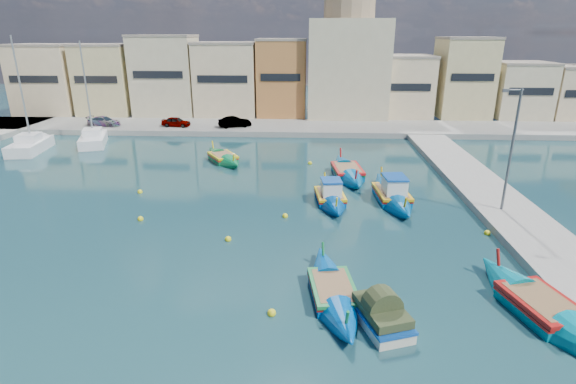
% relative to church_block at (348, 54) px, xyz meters
% --- Properties ---
extents(ground, '(160.00, 160.00, 0.00)m').
position_rel_church_block_xyz_m(ground, '(-10.00, -40.00, -8.41)').
color(ground, '#13323A').
rests_on(ground, ground).
extents(east_quay, '(4.00, 70.00, 0.50)m').
position_rel_church_block_xyz_m(east_quay, '(8.00, -40.00, -8.16)').
color(east_quay, gray).
rests_on(east_quay, ground).
extents(north_quay, '(80.00, 8.00, 0.60)m').
position_rel_church_block_xyz_m(north_quay, '(-10.00, -8.00, -8.11)').
color(north_quay, gray).
rests_on(north_quay, ground).
extents(north_townhouses, '(83.20, 7.87, 10.19)m').
position_rel_church_block_xyz_m(north_townhouses, '(-3.32, -0.64, -3.41)').
color(north_townhouses, beige).
rests_on(north_townhouses, ground).
extents(church_block, '(10.00, 10.00, 19.10)m').
position_rel_church_block_xyz_m(church_block, '(0.00, 0.00, 0.00)').
color(church_block, '#C5B893').
rests_on(church_block, ground).
extents(quay_street_lamp, '(1.18, 0.16, 8.00)m').
position_rel_church_block_xyz_m(quay_street_lamp, '(7.44, -34.00, -4.07)').
color(quay_street_lamp, '#595B60').
rests_on(quay_street_lamp, ground).
extents(parked_cars, '(19.53, 2.47, 1.23)m').
position_rel_church_block_xyz_m(parked_cars, '(-21.27, -9.50, -7.23)').
color(parked_cars, '#4C1919').
rests_on(parked_cars, north_quay).
extents(luzzu_turquoise_cabin, '(2.70, 9.21, 2.92)m').
position_rel_church_block_xyz_m(luzzu_turquoise_cabin, '(1.08, -31.38, -8.06)').
color(luzzu_turquoise_cabin, '#00579F').
rests_on(luzzu_turquoise_cabin, ground).
extents(luzzu_blue_cabin, '(2.62, 7.52, 2.61)m').
position_rel_church_block_xyz_m(luzzu_blue_cabin, '(-3.21, -31.88, -8.09)').
color(luzzu_blue_cabin, '#00499D').
rests_on(luzzu_blue_cabin, ground).
extents(luzzu_cyan_mid, '(3.17, 9.15, 2.65)m').
position_rel_church_block_xyz_m(luzzu_cyan_mid, '(-1.58, -25.88, -8.13)').
color(luzzu_cyan_mid, '#005B98').
rests_on(luzzu_cyan_mid, ground).
extents(luzzu_green, '(5.42, 7.20, 2.30)m').
position_rel_church_block_xyz_m(luzzu_green, '(-12.52, -21.99, -8.16)').
color(luzzu_green, '#0A713E').
rests_on(luzzu_green, ground).
extents(luzzu_blue_south, '(2.86, 8.07, 2.28)m').
position_rel_church_block_xyz_m(luzzu_blue_south, '(-3.52, -43.82, -8.17)').
color(luzzu_blue_south, '#0052AB').
rests_on(luzzu_blue_south, ground).
extents(luzzu_cyan_south, '(4.14, 8.62, 2.60)m').
position_rel_church_block_xyz_m(luzzu_cyan_south, '(5.00, -44.67, -8.13)').
color(luzzu_cyan_south, '#008099').
rests_on(luzzu_cyan_south, ground).
extents(tender_near, '(2.43, 3.27, 1.44)m').
position_rel_church_block_xyz_m(tender_near, '(-1.71, -45.76, -7.96)').
color(tender_near, beige).
rests_on(tender_near, ground).
extents(yacht_north, '(4.99, 8.62, 11.10)m').
position_rel_church_block_xyz_m(yacht_north, '(-27.77, -14.65, -7.97)').
color(yacht_north, white).
rests_on(yacht_north, ground).
extents(yacht_midnorth, '(3.74, 8.53, 11.70)m').
position_rel_church_block_xyz_m(yacht_midnorth, '(-32.29, -17.75, -7.94)').
color(yacht_midnorth, white).
rests_on(yacht_midnorth, ground).
extents(mooring_buoys, '(22.99, 23.01, 0.36)m').
position_rel_church_block_xyz_m(mooring_buoys, '(-7.48, -34.92, -8.33)').
color(mooring_buoys, yellow).
rests_on(mooring_buoys, ground).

